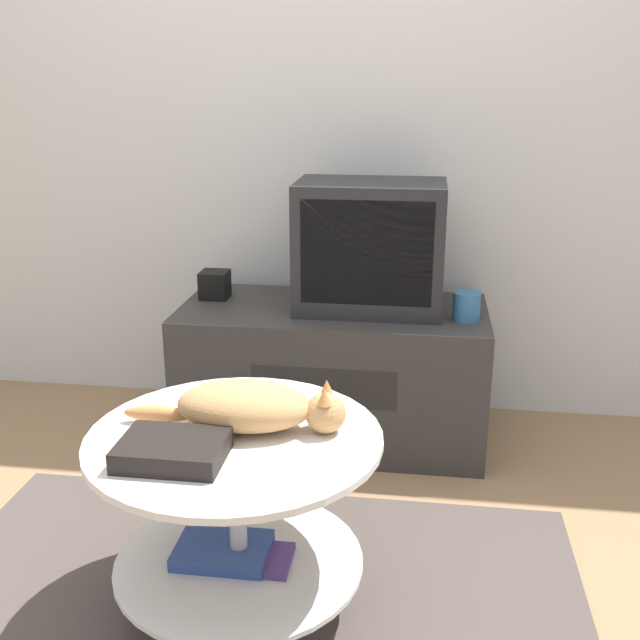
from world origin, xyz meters
name	(u,v)px	position (x,y,z in m)	size (l,w,h in m)	color
ground_plane	(242,627)	(0.00, 0.00, 0.00)	(12.00, 12.00, 0.00)	#93704C
wall_back	(321,85)	(0.00, 1.45, 1.30)	(8.00, 0.05, 2.60)	silver
rug	(242,624)	(0.00, 0.00, 0.01)	(1.77, 1.24, 0.02)	#4C423D
tv_stand	(333,373)	(0.10, 1.10, 0.26)	(1.13, 0.54, 0.52)	#33302D
tv	(370,246)	(0.23, 1.11, 0.75)	(0.52, 0.34, 0.46)	#232326
speaker	(215,285)	(-0.37, 1.16, 0.57)	(0.10, 0.10, 0.10)	black
mug	(467,306)	(0.57, 1.02, 0.57)	(0.10, 0.10, 0.10)	teal
coffee_table	(236,502)	(-0.02, 0.06, 0.33)	(0.72, 0.72, 0.49)	#B2B2B7
dvd_box	(172,450)	(-0.12, -0.08, 0.54)	(0.24, 0.18, 0.05)	black
cat	(253,407)	(0.02, 0.10, 0.57)	(0.56, 0.20, 0.12)	tan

